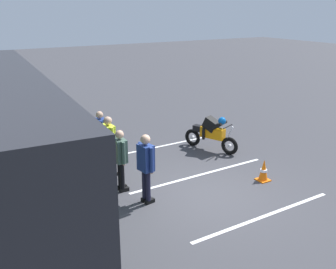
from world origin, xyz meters
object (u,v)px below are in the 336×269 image
Objects in this scene: spectator_far_left at (146,163)px; spectator_centre at (109,141)px; spectator_left at (120,156)px; parked_motorcycle_silver at (75,166)px; spectator_right at (101,133)px; traffic_cone at (264,170)px; stunt_motorcycle at (211,133)px.

spectator_centre is at bearing 4.69° from spectator_far_left.
spectator_left reaches higher than parked_motorcycle_silver.
spectator_right is 2.62× the size of traffic_cone.
spectator_right is at bearing -7.13° from spectator_left.
spectator_centre reaches higher than spectator_right.
spectator_left is 4.08m from stunt_motorcycle.
parked_motorcycle_silver is at bearing 38.93° from spectator_left.
spectator_right is at bearing -8.39° from spectator_centre.
stunt_motorcycle is at bearing -86.59° from spectator_centre.
spectator_right is (2.12, -0.27, -0.02)m from spectator_left.
traffic_cone is (-1.44, -3.69, -0.69)m from spectator_left.
parked_motorcycle_silver is 3.21× the size of traffic_cone.
spectator_far_left reaches higher than traffic_cone.
spectator_far_left is 2.41m from parked_motorcycle_silver.
parked_motorcycle_silver is 4.76m from stunt_motorcycle.
traffic_cone is at bearing -124.69° from spectator_centre.
spectator_far_left is 0.88× the size of parked_motorcycle_silver.
spectator_left is 4.02m from traffic_cone.
spectator_right is 3.71m from stunt_motorcycle.
spectator_centre reaches higher than stunt_motorcycle.
spectator_centre reaches higher than parked_motorcycle_silver.
traffic_cone is (-2.48, -3.58, -0.76)m from spectator_centre.
spectator_right is at bearing 43.89° from traffic_cone.
spectator_centre is 0.91× the size of stunt_motorcycle.
spectator_right is 4.98m from traffic_cone.
stunt_motorcycle is (0.22, -3.75, -0.45)m from spectator_centre.
spectator_far_left is 3.05m from spectator_right.
spectator_right is 1.62m from parked_motorcycle_silver.
parked_motorcycle_silver is (2.03, 1.16, -0.59)m from spectator_far_left.
spectator_right reaches higher than parked_motorcycle_silver.
parked_motorcycle_silver is at bearing 60.96° from traffic_cone.
stunt_motorcycle is 3.07× the size of traffic_cone.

